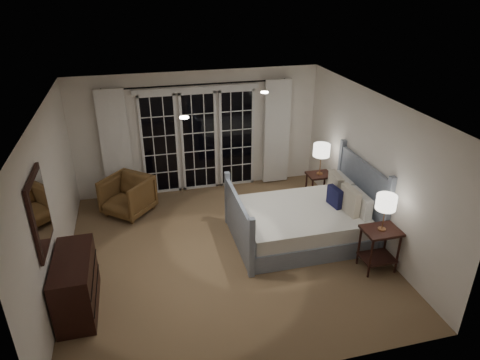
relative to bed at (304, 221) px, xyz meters
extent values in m
plane|color=brown|center=(-1.41, -0.11, -0.33)|extent=(5.00, 5.00, 0.00)
plane|color=white|center=(-1.41, -0.11, 2.17)|extent=(5.00, 5.00, 0.00)
cube|color=white|center=(-3.91, -0.11, 0.92)|extent=(0.02, 5.00, 2.50)
cube|color=white|center=(1.09, -0.11, 0.92)|extent=(0.02, 5.00, 2.50)
cube|color=white|center=(-1.41, 2.39, 0.92)|extent=(5.00, 0.02, 2.50)
cube|color=white|center=(-1.41, -2.61, 0.92)|extent=(5.00, 0.02, 2.50)
cube|color=black|center=(-2.21, 2.36, 0.72)|extent=(0.66, 0.02, 2.02)
cube|color=black|center=(-1.41, 2.36, 0.72)|extent=(0.66, 0.02, 2.02)
cube|color=black|center=(-0.61, 2.36, 0.72)|extent=(0.66, 0.02, 2.02)
cube|color=white|center=(-1.41, 2.34, 1.82)|extent=(2.50, 0.04, 0.10)
cylinder|color=black|center=(-1.41, 2.29, 1.92)|extent=(3.50, 0.03, 0.03)
cube|color=white|center=(-3.06, 2.27, 0.82)|extent=(0.55, 0.10, 2.25)
cube|color=white|center=(0.24, 2.27, 0.82)|extent=(0.55, 0.10, 2.25)
cylinder|color=white|center=(-0.61, 0.49, 2.16)|extent=(0.12, 0.12, 0.01)
cylinder|color=white|center=(-2.01, -0.51, 2.16)|extent=(0.12, 0.12, 0.01)
cube|color=gray|center=(-0.06, 0.00, -0.18)|extent=(2.08, 1.63, 0.30)
cube|color=white|center=(-0.06, 0.00, 0.10)|extent=(2.02, 1.57, 0.25)
cube|color=gray|center=(1.04, 0.00, 0.33)|extent=(0.06, 1.63, 1.32)
cube|color=gray|center=(-1.17, 0.00, 0.13)|extent=(0.06, 1.63, 0.91)
cube|color=white|center=(0.84, -0.32, 0.41)|extent=(0.14, 0.60, 0.36)
cube|color=white|center=(0.84, 0.32, 0.41)|extent=(0.14, 0.60, 0.36)
cube|color=beige|center=(0.68, -0.28, 0.45)|extent=(0.16, 0.46, 0.45)
cube|color=beige|center=(0.68, 0.28, 0.45)|extent=(0.16, 0.46, 0.45)
cube|color=#15163C|center=(0.54, 0.00, 0.40)|extent=(0.15, 0.35, 0.34)
cube|color=black|center=(0.78, -1.10, 0.36)|extent=(0.55, 0.44, 0.04)
cube|color=black|center=(0.78, -1.10, -0.14)|extent=(0.50, 0.39, 0.03)
cylinder|color=black|center=(0.55, -1.28, 0.01)|extent=(0.04, 0.04, 0.68)
cylinder|color=black|center=(1.01, -1.28, 0.01)|extent=(0.04, 0.04, 0.68)
cylinder|color=black|center=(0.55, -0.93, 0.01)|extent=(0.04, 0.04, 0.68)
cylinder|color=black|center=(1.01, -0.93, 0.01)|extent=(0.04, 0.04, 0.68)
cube|color=black|center=(0.77, 1.15, 0.26)|extent=(0.47, 0.38, 0.04)
cube|color=black|center=(0.77, 1.15, -0.16)|extent=(0.43, 0.34, 0.03)
cylinder|color=black|center=(0.57, 1.00, -0.04)|extent=(0.04, 0.04, 0.59)
cylinder|color=black|center=(0.97, 1.00, -0.04)|extent=(0.04, 0.04, 0.59)
cylinder|color=black|center=(0.57, 1.31, -0.04)|extent=(0.04, 0.04, 0.59)
cylinder|color=black|center=(0.97, 1.31, -0.04)|extent=(0.04, 0.04, 0.59)
cylinder|color=#B97D4A|center=(0.78, -1.10, 0.39)|extent=(0.12, 0.12, 0.02)
cylinder|color=#B97D4A|center=(0.78, -1.10, 0.57)|extent=(0.02, 0.02, 0.34)
cylinder|color=white|center=(0.78, -1.10, 0.84)|extent=(0.30, 0.30, 0.22)
cylinder|color=#B97D4A|center=(0.77, 1.15, 0.29)|extent=(0.12, 0.12, 0.02)
cylinder|color=#B97D4A|center=(0.77, 1.15, 0.49)|extent=(0.02, 0.02, 0.37)
cylinder|color=white|center=(0.77, 1.15, 0.79)|extent=(0.32, 0.32, 0.24)
imported|color=brown|center=(-2.94, 1.62, 0.04)|extent=(1.13, 1.13, 0.74)
cube|color=black|center=(-3.64, -0.91, 0.08)|extent=(0.48, 1.16, 0.82)
cube|color=black|center=(-3.40, -0.91, -0.06)|extent=(0.01, 1.14, 0.01)
cube|color=black|center=(-3.40, -0.91, 0.21)|extent=(0.01, 1.14, 0.01)
cube|color=black|center=(-3.88, -0.91, 1.22)|extent=(0.04, 0.85, 1.00)
cube|color=white|center=(-3.86, -0.91, 1.22)|extent=(0.01, 0.73, 0.88)
camera|label=1|loc=(-2.62, -5.87, 3.84)|focal=32.00mm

